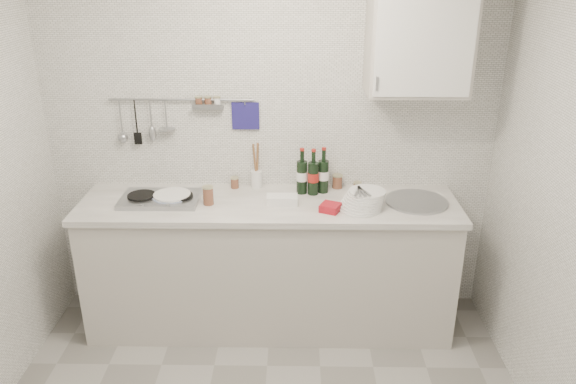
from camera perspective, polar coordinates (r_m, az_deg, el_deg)
The scene contains 14 objects.
back_wall at distance 3.78m, azimuth -1.82°, elevation 5.44°, with size 3.00×0.02×2.50m, color silver.
counter at distance 3.84m, azimuth -1.77°, elevation -7.64°, with size 2.44×0.64×0.96m.
wall_rail at distance 3.78m, azimuth -11.04°, elevation 7.78°, with size 0.98×0.09×0.34m.
wall_cabinet at distance 3.53m, azimuth 13.21°, elevation 15.27°, with size 0.60×0.38×0.70m.
plate_stack_hob at distance 3.69m, azimuth -11.83°, elevation -0.55°, with size 0.26×0.26×0.05m.
plate_stack_sink at distance 3.53m, azimuth 7.65°, elevation -0.81°, with size 0.30×0.28×0.12m.
wine_bottles at distance 3.69m, azimuth 2.55°, elevation 2.13°, with size 0.22×0.11×0.31m.
butter_dish at distance 3.56m, azimuth -0.61°, elevation -0.80°, with size 0.20×0.10×0.06m, color white.
strawberry_punnet at distance 3.48m, azimuth 4.31°, elevation -1.59°, with size 0.11×0.11×0.05m, color red.
utensil_crock at distance 3.82m, azimuth -3.23°, elevation 1.57°, with size 0.08×0.08×0.32m.
jar_a at distance 3.83m, azimuth -5.44°, elevation 0.98°, with size 0.06×0.06×0.08m.
jar_b at distance 3.83m, azimuth 5.04°, elevation 1.10°, with size 0.07×0.07×0.09m.
jar_c at distance 3.78m, azimuth 7.05°, elevation 0.52°, with size 0.06×0.06×0.07m.
jar_d at distance 3.59m, azimuth -8.11°, elevation -0.33°, with size 0.07×0.07×0.12m.
Camera 1 is at (0.18, -2.21, 2.37)m, focal length 35.00 mm.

